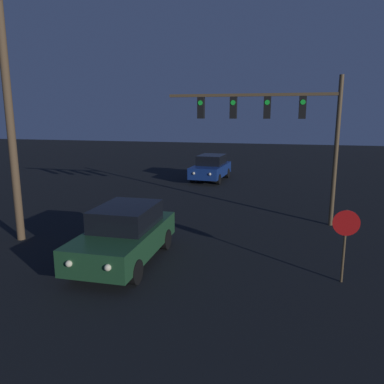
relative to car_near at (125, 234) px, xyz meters
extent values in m
cube|color=#1E4728|center=(0.00, -0.06, -0.17)|extent=(2.03, 4.51, 0.75)
cube|color=black|center=(0.00, 0.17, 0.54)|extent=(1.70, 2.29, 0.65)
cylinder|color=black|center=(0.92, -1.43, -0.54)|extent=(0.23, 0.69, 0.69)
cylinder|color=black|center=(-0.88, -1.46, -0.54)|extent=(0.23, 0.69, 0.69)
cylinder|color=black|center=(0.88, 1.35, -0.54)|extent=(0.23, 0.69, 0.69)
cylinder|color=black|center=(-0.92, 1.32, -0.54)|extent=(0.23, 0.69, 0.69)
sphere|color=#F9EFC6|center=(0.57, -2.31, -0.09)|extent=(0.18, 0.18, 0.18)
sphere|color=#F9EFC6|center=(-0.50, -2.32, -0.09)|extent=(0.18, 0.18, 0.18)
cube|color=navy|center=(-0.35, 15.16, -0.17)|extent=(2.21, 4.58, 0.75)
cube|color=black|center=(-0.34, 15.38, 0.54)|extent=(1.79, 2.36, 0.65)
cylinder|color=black|center=(0.47, 13.72, -0.54)|extent=(0.25, 0.70, 0.69)
cylinder|color=black|center=(-1.33, 13.83, -0.54)|extent=(0.25, 0.70, 0.69)
cylinder|color=black|center=(0.62, 16.50, -0.54)|extent=(0.25, 0.70, 0.69)
cylinder|color=black|center=(-1.17, 16.60, -0.54)|extent=(0.25, 0.70, 0.69)
sphere|color=#F9EFC6|center=(0.05, 12.87, -0.09)|extent=(0.18, 0.18, 0.18)
sphere|color=#F9EFC6|center=(-1.02, 12.94, -0.09)|extent=(0.18, 0.18, 0.18)
cylinder|color=brown|center=(6.66, 5.74, 2.13)|extent=(0.18, 0.18, 6.04)
cube|color=brown|center=(3.18, 5.74, 4.43)|extent=(6.96, 0.12, 0.12)
cube|color=black|center=(5.27, 5.74, 3.92)|extent=(0.28, 0.28, 0.90)
cylinder|color=green|center=(5.27, 5.59, 4.12)|extent=(0.20, 0.02, 0.20)
cube|color=black|center=(3.88, 5.74, 3.92)|extent=(0.28, 0.28, 0.90)
cylinder|color=green|center=(3.88, 5.59, 4.12)|extent=(0.20, 0.02, 0.20)
cube|color=black|center=(2.49, 5.74, 3.92)|extent=(0.28, 0.28, 0.90)
cylinder|color=green|center=(2.49, 5.59, 4.12)|extent=(0.20, 0.02, 0.20)
cube|color=black|center=(1.09, 5.74, 3.92)|extent=(0.28, 0.28, 0.90)
cylinder|color=green|center=(1.09, 5.59, 4.12)|extent=(0.20, 0.02, 0.20)
cylinder|color=brown|center=(6.38, 0.09, 0.13)|extent=(0.07, 0.07, 2.04)
cylinder|color=red|center=(6.38, 0.07, 0.80)|extent=(0.70, 0.03, 0.70)
cylinder|color=brown|center=(-4.62, 1.00, 3.86)|extent=(0.28, 0.28, 9.50)
camera|label=1|loc=(4.75, -10.24, 3.64)|focal=35.00mm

